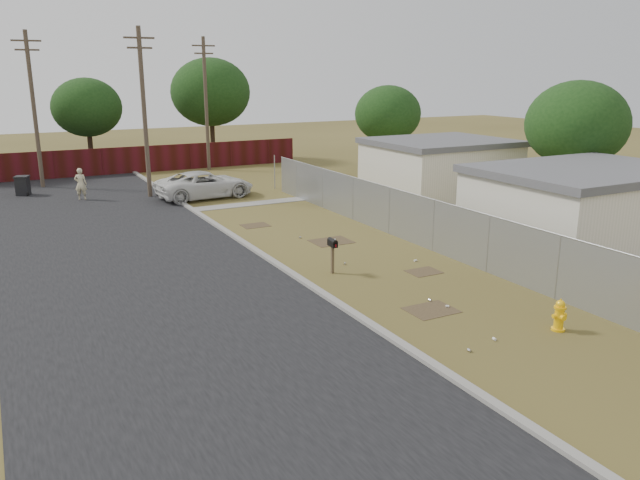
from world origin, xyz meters
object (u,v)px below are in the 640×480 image
fire_hydrant (559,316)px  pickup_truck (205,185)px  mailbox (333,246)px  trash_bin (23,185)px  pedestrian (81,184)px

fire_hydrant → pickup_truck: size_ratio=0.17×
mailbox → trash_bin: (-8.52, 20.35, -0.41)m
fire_hydrant → trash_bin: size_ratio=0.82×
pedestrian → trash_bin: size_ratio=1.58×
fire_hydrant → pickup_truck: pickup_truck is taller
fire_hydrant → trash_bin: 29.77m
mailbox → pedestrian: pedestrian is taller
pickup_truck → pedestrian: pedestrian is taller
mailbox → trash_bin: 22.07m
pedestrian → trash_bin: bearing=-27.7°
pedestrian → pickup_truck: bearing=176.0°
pickup_truck → trash_bin: bearing=52.4°
pickup_truck → mailbox: bearing=173.3°
fire_hydrant → pedestrian: (-8.76, 24.58, 0.45)m
pedestrian → trash_bin: pedestrian is taller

